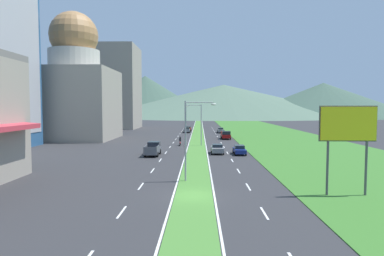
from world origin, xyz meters
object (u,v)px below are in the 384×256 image
(street_lamp_near, at_px, (189,134))
(pickup_truck_0, at_px, (153,149))
(street_lamp_mid, at_px, (199,122))
(car_0, at_px, (221,130))
(car_2, at_px, (217,149))
(car_3, at_px, (187,130))
(billboard_roadside, at_px, (348,128))
(car_1, at_px, (239,150))
(motorcycle_rider, at_px, (180,142))
(car_4, at_px, (188,129))
(pickup_truck_1, at_px, (226,135))

(street_lamp_near, relative_size, pickup_truck_0, 1.51)
(street_lamp_mid, distance_m, car_0, 33.58)
(car_0, bearing_deg, car_2, -4.29)
(car_0, xyz_separation_m, car_3, (-9.93, 0.81, -0.04))
(billboard_roadside, xyz_separation_m, car_2, (-9.59, 25.48, -4.98))
(street_lamp_near, distance_m, billboard_roadside, 14.50)
(billboard_roadside, bearing_deg, car_3, 103.03)
(car_1, height_order, motorcycle_rider, motorcycle_rider)
(street_lamp_mid, xyz_separation_m, car_0, (6.25, 32.75, -3.96))
(motorcycle_rider, bearing_deg, billboard_roadside, -156.14)
(street_lamp_near, distance_m, car_4, 71.38)
(street_lamp_mid, relative_size, motorcycle_rider, 4.03)
(car_0, xyz_separation_m, motorcycle_rider, (-10.00, -32.46, -0.03))
(street_lamp_near, bearing_deg, street_lamp_mid, 88.28)
(billboard_roadside, relative_size, car_1, 1.75)
(billboard_roadside, distance_m, pickup_truck_0, 31.11)
(street_lamp_mid, relative_size, car_3, 1.92)
(car_3, bearing_deg, car_2, -171.54)
(street_lamp_mid, relative_size, car_4, 1.74)
(street_lamp_mid, bearing_deg, street_lamp_near, -91.72)
(car_4, bearing_deg, motorcycle_rider, 179.73)
(street_lamp_near, distance_m, car_1, 21.26)
(car_2, bearing_deg, pickup_truck_0, -79.11)
(pickup_truck_0, height_order, motorcycle_rider, pickup_truck_0)
(billboard_roadside, height_order, car_3, billboard_roadside)
(street_lamp_near, height_order, car_2, street_lamp_near)
(car_2, bearing_deg, car_1, 78.10)
(street_lamp_mid, relative_size, car_0, 1.71)
(billboard_roadside, xyz_separation_m, motorcycle_rider, (-16.30, 36.86, -5.01))
(car_0, bearing_deg, motorcycle_rider, -17.12)
(pickup_truck_0, bearing_deg, street_lamp_near, -160.98)
(car_4, bearing_deg, car_3, 178.97)
(billboard_roadside, relative_size, car_2, 1.89)
(street_lamp_near, bearing_deg, car_1, 69.24)
(car_0, relative_size, car_1, 1.08)
(pickup_truck_0, bearing_deg, street_lamp_mid, -29.01)
(street_lamp_near, bearing_deg, motorcycle_rider, 95.08)
(street_lamp_mid, height_order, car_0, street_lamp_mid)
(car_4, height_order, motorcycle_rider, motorcycle_rider)
(billboard_roadside, relative_size, pickup_truck_0, 1.42)
(street_lamp_near, relative_size, motorcycle_rider, 4.08)
(street_lamp_mid, xyz_separation_m, billboard_roadside, (12.55, -36.57, 1.02))
(street_lamp_mid, bearing_deg, motorcycle_rider, 175.61)
(car_3, xyz_separation_m, pickup_truck_0, (-3.56, -46.61, 0.25))
(billboard_roadside, bearing_deg, car_0, 95.19)
(billboard_roadside, distance_m, motorcycle_rider, 40.61)
(car_0, height_order, car_3, car_0)
(car_2, xyz_separation_m, motorcycle_rider, (-6.72, 11.38, -0.03))
(car_2, distance_m, car_3, 45.14)
(street_lamp_near, bearing_deg, pickup_truck_1, 80.87)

